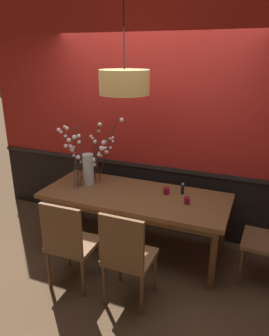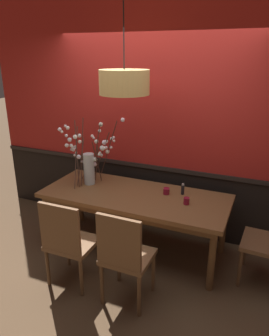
# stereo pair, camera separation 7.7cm
# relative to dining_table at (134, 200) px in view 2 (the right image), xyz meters

# --- Properties ---
(ground_plane) EXTENTS (24.00, 24.00, 0.00)m
(ground_plane) POSITION_rel_dining_table_xyz_m (0.00, 0.00, -0.65)
(ground_plane) COLOR brown
(back_wall) EXTENTS (4.74, 0.14, 2.94)m
(back_wall) POSITION_rel_dining_table_xyz_m (0.00, 0.65, 0.80)
(back_wall) COLOR black
(back_wall) RESTS_ON ground
(dining_table) EXTENTS (2.15, 0.89, 0.73)m
(dining_table) POSITION_rel_dining_table_xyz_m (0.00, 0.00, 0.00)
(dining_table) COLOR brown
(dining_table) RESTS_ON ground
(chair_near_side_left) EXTENTS (0.46, 0.43, 0.95)m
(chair_near_side_left) POSITION_rel_dining_table_xyz_m (-0.35, -0.85, -0.13)
(chair_near_side_left) COLOR brown
(chair_near_side_left) RESTS_ON ground
(chair_near_side_right) EXTENTS (0.44, 0.42, 0.97)m
(chair_near_side_right) POSITION_rel_dining_table_xyz_m (0.27, -0.86, -0.11)
(chair_near_side_right) COLOR brown
(chair_near_side_right) RESTS_ON ground
(chair_far_side_right) EXTENTS (0.43, 0.42, 0.96)m
(chair_far_side_right) POSITION_rel_dining_table_xyz_m (0.29, 0.85, -0.12)
(chair_far_side_right) COLOR brown
(chair_far_side_right) RESTS_ON ground
(vase_with_blossoms) EXTENTS (0.66, 0.62, 0.80)m
(vase_with_blossoms) POSITION_rel_dining_table_xyz_m (-0.64, 0.09, 0.36)
(vase_with_blossoms) COLOR silver
(vase_with_blossoms) RESTS_ON dining_table
(candle_holder_nearer_center) EXTENTS (0.07, 0.07, 0.08)m
(candle_holder_nearer_center) POSITION_rel_dining_table_xyz_m (0.62, -0.02, 0.12)
(candle_holder_nearer_center) COLOR maroon
(candle_holder_nearer_center) RESTS_ON dining_table
(candle_holder_nearer_edge) EXTENTS (0.08, 0.08, 0.08)m
(candle_holder_nearer_edge) POSITION_rel_dining_table_xyz_m (0.34, 0.14, 0.12)
(candle_holder_nearer_edge) COLOR maroon
(candle_holder_nearer_edge) RESTS_ON dining_table
(condiment_bottle) EXTENTS (0.04, 0.04, 0.13)m
(condiment_bottle) POSITION_rel_dining_table_xyz_m (0.51, 0.22, 0.14)
(condiment_bottle) COLOR black
(condiment_bottle) RESTS_ON dining_table
(pendant_lamp) EXTENTS (0.51, 0.51, 1.07)m
(pendant_lamp) POSITION_rel_dining_table_xyz_m (-0.07, -0.09, 1.34)
(pendant_lamp) COLOR tan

